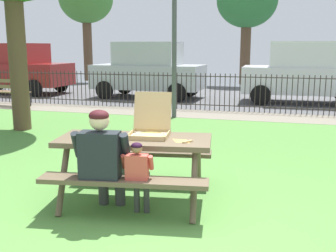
# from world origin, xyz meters

# --- Properties ---
(ground) EXTENTS (28.00, 12.17, 0.02)m
(ground) POSITION_xyz_m (0.00, 2.08, -0.01)
(ground) COLOR #51863B
(cobblestone_walkway) EXTENTS (28.00, 1.40, 0.01)m
(cobblestone_walkway) POSITION_xyz_m (0.00, 7.47, -0.00)
(cobblestone_walkway) COLOR gray
(street_asphalt) EXTENTS (28.00, 7.27, 0.01)m
(street_asphalt) POSITION_xyz_m (0.00, 11.80, -0.01)
(street_asphalt) COLOR #515154
(picnic_table_foreground) EXTENTS (2.00, 1.73, 0.79)m
(picnic_table_foreground) POSITION_xyz_m (-0.66, 1.04, 0.60)
(picnic_table_foreground) COLOR brown
(picnic_table_foreground) RESTS_ON ground
(pizza_box_open) EXTENTS (0.53, 0.59, 0.51)m
(pizza_box_open) POSITION_xyz_m (-0.52, 1.21, 0.87)
(pizza_box_open) COLOR tan
(pizza_box_open) RESTS_ON picnic_table_foreground
(pizza_slice_on_table) EXTENTS (0.25, 0.23, 0.02)m
(pizza_slice_on_table) POSITION_xyz_m (-0.07, 1.02, 0.78)
(pizza_slice_on_table) COLOR #EACA4A
(pizza_slice_on_table) RESTS_ON picnic_table_foreground
(adult_at_table) EXTENTS (0.63, 0.63, 1.19)m
(adult_at_table) POSITION_xyz_m (-0.82, 0.51, 0.66)
(adult_at_table) COLOR #3B3B3B
(adult_at_table) RESTS_ON ground
(child_at_table) EXTENTS (0.35, 0.35, 0.86)m
(child_at_table) POSITION_xyz_m (-0.43, 0.54, 0.52)
(child_at_table) COLOR #3E3E3E
(child_at_table) RESTS_ON ground
(iron_fence_streetside) EXTENTS (19.86, 0.03, 1.07)m
(iron_fence_streetside) POSITION_xyz_m (0.00, 8.17, 0.55)
(iron_fence_streetside) COLOR #2D2823
(iron_fence_streetside) RESTS_ON ground
(park_bench_left) EXTENTS (1.62, 0.57, 0.85)m
(park_bench_left) POSITION_xyz_m (-7.28, 7.33, 0.42)
(park_bench_left) COLOR brown
(park_bench_left) RESTS_ON ground
(lamp_post_walkway) EXTENTS (0.28, 0.28, 4.29)m
(lamp_post_walkway) POSITION_xyz_m (-1.69, 6.77, 2.60)
(lamp_post_walkway) COLOR #4C4C51
(lamp_post_walkway) RESTS_ON ground
(parked_car_left) EXTENTS (4.43, 1.98, 1.94)m
(parked_car_left) POSITION_xyz_m (-9.23, 10.50, 1.01)
(parked_car_left) COLOR maroon
(parked_car_left) RESTS_ON ground
(parked_car_center) EXTENTS (3.97, 1.97, 1.98)m
(parked_car_center) POSITION_xyz_m (-3.63, 10.50, 1.01)
(parked_car_center) COLOR #B5BBBF
(parked_car_center) RESTS_ON ground
(parked_car_right) EXTENTS (3.93, 1.88, 1.98)m
(parked_car_right) POSITION_xyz_m (1.68, 10.50, 1.01)
(parked_car_right) COLOR white
(parked_car_right) RESTS_ON ground
(far_tree_left) EXTENTS (2.83, 2.83, 5.57)m
(far_tree_left) POSITION_xyz_m (-9.15, 16.80, 4.20)
(far_tree_left) COLOR brown
(far_tree_left) RESTS_ON ground
(far_tree_midleft) EXTENTS (2.86, 2.86, 5.26)m
(far_tree_midleft) POSITION_xyz_m (-0.79, 16.80, 3.89)
(far_tree_midleft) COLOR brown
(far_tree_midleft) RESTS_ON ground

